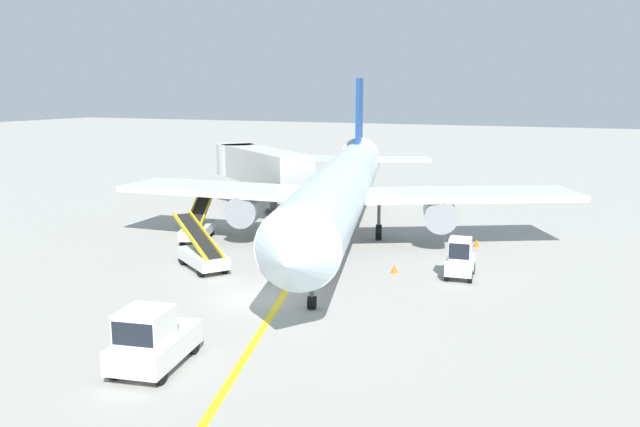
{
  "coord_description": "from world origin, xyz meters",
  "views": [
    {
      "loc": [
        13.64,
        -24.57,
        9.18
      ],
      "look_at": [
        -0.56,
        7.65,
        2.5
      ],
      "focal_mm": 36.56,
      "sensor_mm": 36.0,
      "label": 1
    }
  ],
  "objects_px": {
    "jet_bridge": "(256,165)",
    "ground_crew_marshaller": "(299,263)",
    "belt_loader_aft_hold": "(198,227)",
    "safety_cone_nose_right": "(394,269)",
    "pushback_tug": "(152,340)",
    "baggage_tug_near_wing": "(460,260)",
    "belt_loader_forward_hold": "(202,254)",
    "safety_cone_nose_left": "(477,243)",
    "airliner": "(341,188)"
  },
  "relations": [
    {
      "from": "pushback_tug",
      "to": "belt_loader_forward_hold",
      "type": "distance_m",
      "value": 12.47
    },
    {
      "from": "safety_cone_nose_right",
      "to": "jet_bridge",
      "type": "bearing_deg",
      "value": 140.1
    },
    {
      "from": "baggage_tug_near_wing",
      "to": "pushback_tug",
      "type": "bearing_deg",
      "value": -115.79
    },
    {
      "from": "belt_loader_aft_hold",
      "to": "pushback_tug",
      "type": "bearing_deg",
      "value": -60.18
    },
    {
      "from": "jet_bridge",
      "to": "safety_cone_nose_left",
      "type": "relative_size",
      "value": 26.25
    },
    {
      "from": "safety_cone_nose_left",
      "to": "belt_loader_aft_hold",
      "type": "bearing_deg",
      "value": -162.57
    },
    {
      "from": "ground_crew_marshaller",
      "to": "safety_cone_nose_right",
      "type": "distance_m",
      "value": 5.08
    },
    {
      "from": "airliner",
      "to": "belt_loader_aft_hold",
      "type": "distance_m",
      "value": 9.37
    },
    {
      "from": "airliner",
      "to": "baggage_tug_near_wing",
      "type": "xyz_separation_m",
      "value": [
        8.12,
        -4.42,
        -2.49
      ]
    },
    {
      "from": "pushback_tug",
      "to": "belt_loader_aft_hold",
      "type": "bearing_deg",
      "value": 119.82
    },
    {
      "from": "jet_bridge",
      "to": "belt_loader_forward_hold",
      "type": "height_order",
      "value": "jet_bridge"
    },
    {
      "from": "baggage_tug_near_wing",
      "to": "safety_cone_nose_right",
      "type": "xyz_separation_m",
      "value": [
        -3.25,
        -0.43,
        -0.71
      ]
    },
    {
      "from": "airliner",
      "to": "ground_crew_marshaller",
      "type": "xyz_separation_m",
      "value": [
        1.05,
        -8.1,
        -2.51
      ]
    },
    {
      "from": "belt_loader_forward_hold",
      "to": "pushback_tug",
      "type": "bearing_deg",
      "value": -63.63
    },
    {
      "from": "jet_bridge",
      "to": "belt_loader_forward_hold",
      "type": "relative_size",
      "value": 2.4
    },
    {
      "from": "pushback_tug",
      "to": "belt_loader_aft_hold",
      "type": "relative_size",
      "value": 0.76
    },
    {
      "from": "pushback_tug",
      "to": "safety_cone_nose_right",
      "type": "xyz_separation_m",
      "value": [
        3.92,
        14.41,
        -0.77
      ]
    },
    {
      "from": "ground_crew_marshaller",
      "to": "baggage_tug_near_wing",
      "type": "bearing_deg",
      "value": 27.49
    },
    {
      "from": "belt_loader_aft_hold",
      "to": "safety_cone_nose_left",
      "type": "distance_m",
      "value": 17.09
    },
    {
      "from": "pushback_tug",
      "to": "safety_cone_nose_right",
      "type": "distance_m",
      "value": 14.95
    },
    {
      "from": "belt_loader_forward_hold",
      "to": "belt_loader_aft_hold",
      "type": "height_order",
      "value": "same"
    },
    {
      "from": "pushback_tug",
      "to": "safety_cone_nose_left",
      "type": "distance_m",
      "value": 22.87
    },
    {
      "from": "belt_loader_aft_hold",
      "to": "safety_cone_nose_right",
      "type": "relative_size",
      "value": 11.61
    },
    {
      "from": "jet_bridge",
      "to": "ground_crew_marshaller",
      "type": "bearing_deg",
      "value": -54.76
    },
    {
      "from": "baggage_tug_near_wing",
      "to": "belt_loader_aft_hold",
      "type": "distance_m",
      "value": 16.86
    },
    {
      "from": "baggage_tug_near_wing",
      "to": "ground_crew_marshaller",
      "type": "relative_size",
      "value": 1.49
    },
    {
      "from": "pushback_tug",
      "to": "safety_cone_nose_left",
      "type": "relative_size",
      "value": 8.83
    },
    {
      "from": "airliner",
      "to": "belt_loader_forward_hold",
      "type": "relative_size",
      "value": 7.22
    },
    {
      "from": "safety_cone_nose_right",
      "to": "ground_crew_marshaller",
      "type": "bearing_deg",
      "value": -139.65
    },
    {
      "from": "belt_loader_forward_hold",
      "to": "safety_cone_nose_left",
      "type": "bearing_deg",
      "value": 41.06
    },
    {
      "from": "safety_cone_nose_left",
      "to": "safety_cone_nose_right",
      "type": "bearing_deg",
      "value": -110.55
    },
    {
      "from": "pushback_tug",
      "to": "belt_loader_forward_hold",
      "type": "relative_size",
      "value": 0.81
    },
    {
      "from": "airliner",
      "to": "belt_loader_forward_hold",
      "type": "xyz_separation_m",
      "value": [
        -4.58,
        -8.08,
        -2.64
      ]
    },
    {
      "from": "baggage_tug_near_wing",
      "to": "jet_bridge",
      "type": "bearing_deg",
      "value": 146.42
    },
    {
      "from": "airliner",
      "to": "safety_cone_nose_right",
      "type": "relative_size",
      "value": 78.89
    },
    {
      "from": "belt_loader_aft_hold",
      "to": "belt_loader_forward_hold",
      "type": "bearing_deg",
      "value": -53.9
    },
    {
      "from": "belt_loader_aft_hold",
      "to": "safety_cone_nose_right",
      "type": "bearing_deg",
      "value": -9.76
    },
    {
      "from": "pushback_tug",
      "to": "safety_cone_nose_left",
      "type": "bearing_deg",
      "value": 72.93
    },
    {
      "from": "belt_loader_aft_hold",
      "to": "safety_cone_nose_left",
      "type": "height_order",
      "value": "belt_loader_aft_hold"
    },
    {
      "from": "safety_cone_nose_right",
      "to": "safety_cone_nose_left",
      "type": "bearing_deg",
      "value": 69.45
    },
    {
      "from": "baggage_tug_near_wing",
      "to": "safety_cone_nose_right",
      "type": "height_order",
      "value": "baggage_tug_near_wing"
    },
    {
      "from": "belt_loader_aft_hold",
      "to": "airliner",
      "type": "bearing_deg",
      "value": 16.29
    },
    {
      "from": "jet_bridge",
      "to": "belt_loader_aft_hold",
      "type": "xyz_separation_m",
      "value": [
        1.47,
        -10.21,
        -2.77
      ]
    },
    {
      "from": "safety_cone_nose_right",
      "to": "pushback_tug",
      "type": "bearing_deg",
      "value": -105.22
    },
    {
      "from": "pushback_tug",
      "to": "baggage_tug_near_wing",
      "type": "height_order",
      "value": "pushback_tug"
    },
    {
      "from": "safety_cone_nose_right",
      "to": "belt_loader_forward_hold",
      "type": "bearing_deg",
      "value": -161.13
    },
    {
      "from": "belt_loader_forward_hold",
      "to": "safety_cone_nose_left",
      "type": "height_order",
      "value": "belt_loader_forward_hold"
    },
    {
      "from": "airliner",
      "to": "jet_bridge",
      "type": "xyz_separation_m",
      "value": [
        -10.11,
        7.68,
        0.12
      ]
    },
    {
      "from": "ground_crew_marshaller",
      "to": "safety_cone_nose_right",
      "type": "bearing_deg",
      "value": 40.35
    },
    {
      "from": "baggage_tug_near_wing",
      "to": "safety_cone_nose_right",
      "type": "distance_m",
      "value": 3.35
    }
  ]
}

